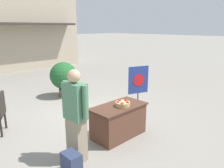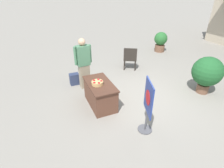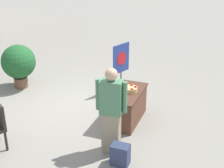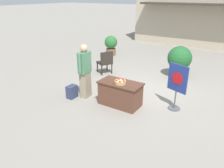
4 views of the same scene
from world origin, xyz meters
name	(u,v)px [view 3 (image 3 of 4)]	position (x,y,z in m)	size (l,w,h in m)	color
ground_plane	(78,107)	(0.00, 0.00, 0.00)	(120.00, 120.00, 0.00)	gray
display_table	(126,106)	(-0.20, -1.36, 0.37)	(1.31, 0.69, 0.74)	brown
apple_basket	(130,89)	(-0.16, -1.44, 0.80)	(0.33, 0.33, 0.13)	tan
person_visitor	(111,111)	(-1.46, -1.48, 0.91)	(0.30, 0.61, 1.77)	gray
backpack	(120,155)	(-1.80, -1.79, 0.21)	(0.24, 0.34, 0.42)	#2D3856
poster_board	(121,65)	(1.30, -0.71, 0.78)	(0.62, 0.36, 1.38)	#4C4C51
potted_plant_far_right	(19,63)	(0.52, 2.11, 0.76)	(0.97, 0.97, 1.27)	brown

